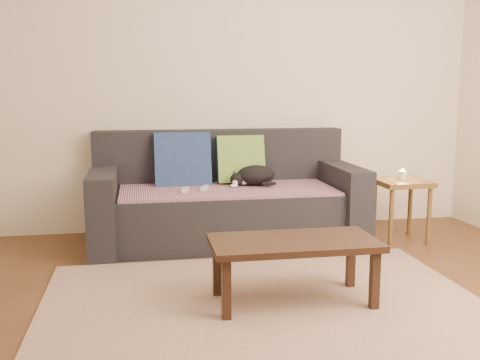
% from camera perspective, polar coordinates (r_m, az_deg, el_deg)
% --- Properties ---
extents(ground, '(4.50, 4.50, 0.00)m').
position_cam_1_polar(ground, '(3.12, 3.10, -13.65)').
color(ground, brown).
rests_on(ground, ground).
extents(back_wall, '(4.50, 0.04, 2.60)m').
position_cam_1_polar(back_wall, '(4.84, -2.30, 10.31)').
color(back_wall, beige).
rests_on(back_wall, ground).
extents(sofa, '(2.10, 0.94, 0.87)m').
position_cam_1_polar(sofa, '(4.51, -1.47, -2.29)').
color(sofa, '#232328').
rests_on(sofa, ground).
extents(throw_blanket, '(1.66, 0.74, 0.02)m').
position_cam_1_polar(throw_blanket, '(4.39, -1.29, -0.98)').
color(throw_blanket, '#4D2B51').
rests_on(throw_blanket, sofa).
extents(cushion_navy, '(0.45, 0.23, 0.47)m').
position_cam_1_polar(cushion_navy, '(4.58, -5.84, 1.93)').
color(cushion_navy, '#101C45').
rests_on(cushion_navy, throw_blanket).
extents(cushion_green, '(0.39, 0.20, 0.40)m').
position_cam_1_polar(cushion_green, '(4.64, 0.06, 2.07)').
color(cushion_green, '#0D5846').
rests_on(cushion_green, throw_blanket).
extents(cat, '(0.42, 0.33, 0.16)m').
position_cam_1_polar(cat, '(4.52, 1.45, 0.44)').
color(cat, black).
rests_on(cat, throw_blanket).
extents(wii_remote_a, '(0.07, 0.15, 0.03)m').
position_cam_1_polar(wii_remote_a, '(4.25, -5.59, -1.02)').
color(wii_remote_a, white).
rests_on(wii_remote_a, throw_blanket).
extents(wii_remote_b, '(0.08, 0.15, 0.03)m').
position_cam_1_polar(wii_remote_b, '(4.32, -3.63, -0.85)').
color(wii_remote_b, white).
rests_on(wii_remote_b, throw_blanket).
extents(side_table, '(0.40, 0.40, 0.49)m').
position_cam_1_polar(side_table, '(4.65, 16.12, -1.05)').
color(side_table, brown).
rests_on(side_table, ground).
extents(candle, '(0.06, 0.06, 0.09)m').
position_cam_1_polar(candle, '(4.63, 16.19, 0.46)').
color(candle, beige).
rests_on(candle, side_table).
extents(rug, '(2.50, 1.80, 0.01)m').
position_cam_1_polar(rug, '(3.25, 2.48, -12.54)').
color(rug, tan).
rests_on(rug, ground).
extents(coffee_table, '(0.94, 0.47, 0.38)m').
position_cam_1_polar(coffee_table, '(3.19, 5.48, -6.86)').
color(coffee_table, '#331D13').
rests_on(coffee_table, rug).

